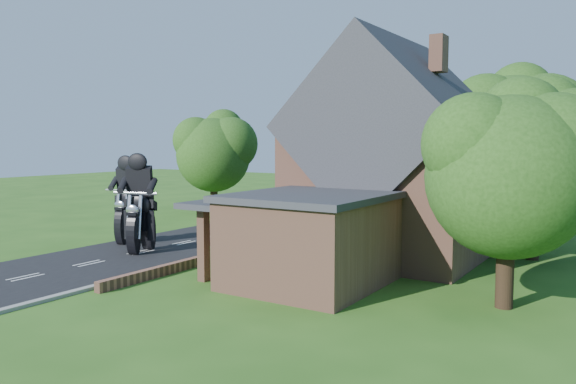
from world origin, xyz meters
The scene contains 19 objects.
ground centered at (0.00, 0.00, 0.00)m, with size 120.00×120.00×0.00m, color #2A5618.
road centered at (0.00, 0.00, 0.01)m, with size 7.00×80.00×0.02m, color black.
kerb centered at (3.65, 0.00, 0.06)m, with size 0.30×80.00×0.12m, color gray.
garden_wall centered at (4.30, 5.00, 0.20)m, with size 0.30×22.00×0.40m, color #95614C.
house centered at (10.49, 6.00, 4.34)m, with size 9.54×8.64×10.24m.
annex centered at (9.87, -0.80, 1.77)m, with size 7.05×5.94×3.44m.
tree_annex_side centered at (17.13, 0.10, 4.69)m, with size 5.64×5.20×7.48m.
tree_house_right centered at (16.65, 8.62, 5.19)m, with size 6.51×6.00×8.40m.
tree_behind_house centered at (14.18, 16.14, 6.23)m, with size 7.81×7.20×10.08m.
tree_behind_left centered at (8.16, 17.13, 5.73)m, with size 6.94×6.40×9.16m.
tree_far_road centered at (-6.86, 14.11, 4.84)m, with size 6.08×5.60×7.84m.
shrub_a centered at (5.30, -1.00, 0.55)m, with size 0.90×0.90×1.10m, color #123A15.
shrub_b centered at (5.30, 1.50, 0.55)m, with size 0.90×0.90×1.10m, color #123A15.
shrub_c centered at (5.30, 4.00, 0.55)m, with size 0.90×0.90×1.10m, color #123A15.
shrub_d centered at (5.30, 9.00, 0.55)m, with size 0.90×0.90×1.10m, color #123A15.
shrub_e centered at (5.30, 11.50, 0.55)m, with size 0.90×0.90×1.10m, color #123A15.
shrub_f centered at (5.30, 14.00, 0.55)m, with size 0.90×0.90×1.10m, color #123A15.
motorcycle_lead centered at (0.05, -0.02, 0.72)m, with size 0.39×1.55×1.44m, color black, non-canonical shape.
motorcycle_follow centered at (-2.44, 1.44, 0.69)m, with size 0.38×1.49×1.39m, color black, non-canonical shape.
Camera 1 is at (20.50, -18.67, 5.36)m, focal length 35.00 mm.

